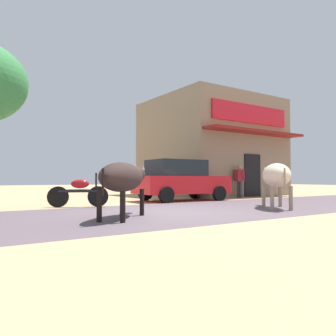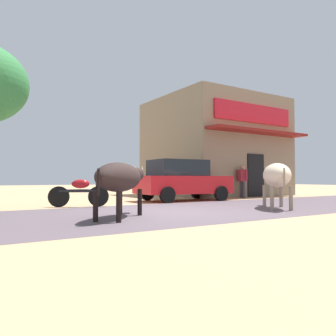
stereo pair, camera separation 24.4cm
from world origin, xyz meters
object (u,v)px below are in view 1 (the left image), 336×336
Objects in this scene: pedestrian_by_shop at (240,179)px; parked_motorcycle at (79,192)px; parked_hatchback_car at (180,180)px; cow_near_brown at (123,178)px; cow_far_dark at (276,176)px.

parked_motorcycle is at bearing -174.19° from pedestrian_by_shop.
parked_hatchback_car reaches higher than parked_motorcycle.
pedestrian_by_shop is (3.52, 0.13, 0.04)m from parked_hatchback_car.
cow_near_brown is at bearing -152.17° from pedestrian_by_shop.
cow_near_brown is (-0.18, -3.48, 0.44)m from parked_motorcycle.
cow_near_brown is 4.99m from cow_far_dark.
pedestrian_by_shop is at bearing 27.83° from cow_near_brown.
parked_hatchback_car is at bearing 95.00° from cow_far_dark.
cow_far_dark is at bearing -124.59° from pedestrian_by_shop.
parked_hatchback_car is 3.52m from pedestrian_by_shop.
parked_motorcycle is at bearing 87.12° from cow_near_brown.
cow_far_dark is 5.52m from pedestrian_by_shop.
parked_hatchback_car is 4.49m from parked_motorcycle.
pedestrian_by_shop reaches higher than parked_motorcycle.
cow_near_brown is (-4.60, -4.15, 0.08)m from parked_hatchback_car.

